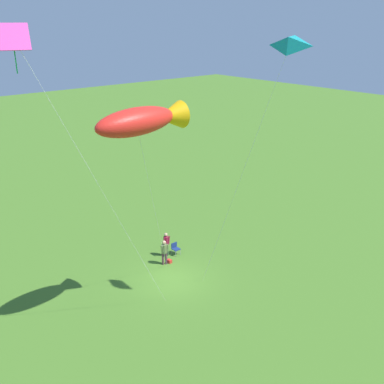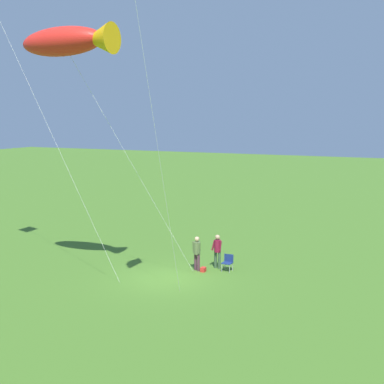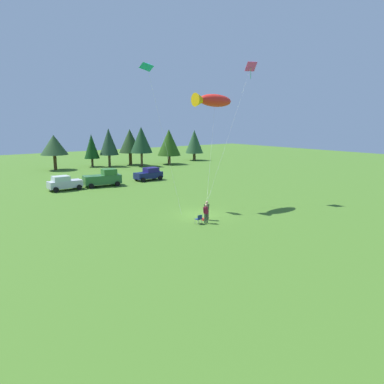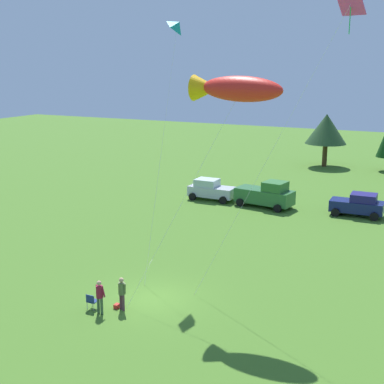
{
  "view_description": "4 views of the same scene",
  "coord_description": "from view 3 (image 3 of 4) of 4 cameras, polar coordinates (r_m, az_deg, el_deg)",
  "views": [
    {
      "loc": [
        14.89,
        19.13,
        15.2
      ],
      "look_at": [
        -1.71,
        -0.17,
        5.39
      ],
      "focal_mm": 42.0,
      "sensor_mm": 36.0,
      "label": 1
    },
    {
      "loc": [
        -11.56,
        21.75,
        7.73
      ],
      "look_at": [
        -1.03,
        -0.67,
        4.15
      ],
      "focal_mm": 50.0,
      "sensor_mm": 36.0,
      "label": 2
    },
    {
      "loc": [
        -21.94,
        -27.22,
        8.95
      ],
      "look_at": [
        -0.92,
        0.16,
        2.3
      ],
      "focal_mm": 35.0,
      "sensor_mm": 36.0,
      "label": 3
    },
    {
      "loc": [
        13.38,
        -22.6,
        12.1
      ],
      "look_at": [
        1.38,
        1.8,
        5.58
      ],
      "focal_mm": 50.0,
      "sensor_mm": 36.0,
      "label": 4
    }
  ],
  "objects": [
    {
      "name": "folding_chair",
      "position": [
        32.78,
        1.07,
        -4.06
      ],
      "size": [
        0.48,
        0.48,
        0.82
      ],
      "rotation": [
        0.0,
        0.0,
        1.57
      ],
      "color": "navy",
      "rests_on": "ground"
    },
    {
      "name": "person_spectator",
      "position": [
        32.91,
        2.15,
        -3.05
      ],
      "size": [
        0.59,
        0.38,
        1.74
      ],
      "rotation": [
        0.0,
        0.0,
        1.46
      ],
      "color": "#385438",
      "rests_on": "ground"
    },
    {
      "name": "treeline_distant",
      "position": [
        76.23,
        -8.67,
        7.51
      ],
      "size": [
        34.84,
        9.97,
        7.73
      ],
      "color": "#49331A",
      "rests_on": "ground"
    },
    {
      "name": "kite_diamond_rainbow",
      "position": [
        42.82,
        8.8,
        17.84
      ],
      "size": [
        7.77,
        1.47,
        15.09
      ],
      "color": "#E03C9B",
      "rests_on": "ground"
    },
    {
      "name": "kite_delta_teal",
      "position": [
        39.53,
        -6.61,
        18.49
      ],
      "size": [
        1.36,
        5.87,
        14.73
      ],
      "color": "teal",
      "rests_on": "ground"
    },
    {
      "name": "truck_green_flatbed",
      "position": [
        52.85,
        -13.36,
        2.06
      ],
      "size": [
        5.24,
        2.99,
        2.34
      ],
      "rotation": [
        0.0,
        0.0,
        -0.15
      ],
      "color": "#2D6533",
      "rests_on": "ground"
    },
    {
      "name": "ground_plane",
      "position": [
        36.08,
        1.31,
        -3.47
      ],
      "size": [
        160.0,
        160.0,
        0.0
      ],
      "primitive_type": "plane",
      "color": "#426E23"
    },
    {
      "name": "car_navy_hatch",
      "position": [
        56.92,
        -6.58,
        2.75
      ],
      "size": [
        4.25,
        2.3,
        1.89
      ],
      "rotation": [
        0.0,
        0.0,
        0.03
      ],
      "color": "navy",
      "rests_on": "ground"
    },
    {
      "name": "person_kite_flyer",
      "position": [
        34.0,
        2.27,
        -2.6
      ],
      "size": [
        0.52,
        0.45,
        1.74
      ],
      "rotation": [
        0.0,
        0.0,
        1.17
      ],
      "color": "#4F2E3B",
      "rests_on": "ground"
    },
    {
      "name": "car_silver_compact",
      "position": [
        51.17,
        -18.92,
        1.31
      ],
      "size": [
        4.2,
        2.21,
        1.89
      ],
      "rotation": [
        0.0,
        0.0,
        3.14
      ],
      "color": "#B3B7C2",
      "rests_on": "ground"
    },
    {
      "name": "backpack_on_grass",
      "position": [
        34.03,
        1.74,
        -4.16
      ],
      "size": [
        0.24,
        0.33,
        0.22
      ],
      "primitive_type": "cube",
      "rotation": [
        0.0,
        0.0,
        1.63
      ],
      "color": "red",
      "rests_on": "ground"
    },
    {
      "name": "kite_large_fish",
      "position": [
        38.99,
        3.04,
        13.77
      ],
      "size": [
        6.64,
        4.76,
        11.61
      ],
      "color": "red",
      "rests_on": "ground"
    }
  ]
}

